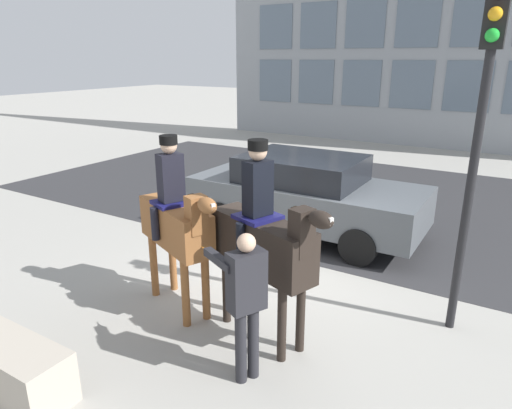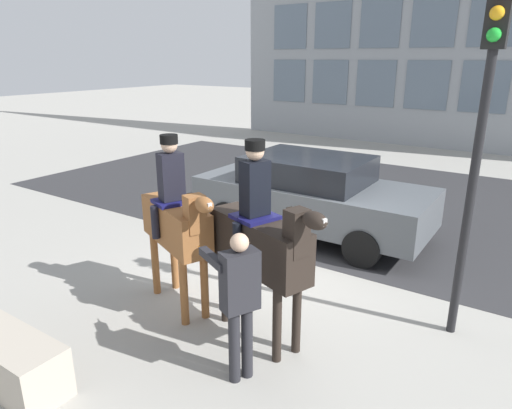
{
  "view_description": "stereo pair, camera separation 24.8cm",
  "coord_description": "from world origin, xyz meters",
  "px_view_note": "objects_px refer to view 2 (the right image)",
  "views": [
    {
      "loc": [
        3.36,
        -6.24,
        3.48
      ],
      "look_at": [
        0.22,
        -1.06,
        1.51
      ],
      "focal_mm": 32.0,
      "sensor_mm": 36.0,
      "label": 1
    },
    {
      "loc": [
        3.57,
        -6.1,
        3.48
      ],
      "look_at": [
        0.22,
        -1.06,
        1.51
      ],
      "focal_mm": 32.0,
      "sensor_mm": 36.0,
      "label": 2
    }
  ],
  "objects_px": {
    "mounted_horse_companion": "(260,240)",
    "traffic_light": "(483,115)",
    "street_car_near_lane": "(311,194)",
    "pedestrian_bystander": "(239,296)",
    "mounted_horse_lead": "(177,221)"
  },
  "relations": [
    {
      "from": "mounted_horse_companion",
      "to": "street_car_near_lane",
      "type": "distance_m",
      "value": 3.85
    },
    {
      "from": "street_car_near_lane",
      "to": "traffic_light",
      "type": "xyz_separation_m",
      "value": [
        3.2,
        -2.15,
        2.01
      ]
    },
    {
      "from": "traffic_light",
      "to": "mounted_horse_companion",
      "type": "bearing_deg",
      "value": -144.06
    },
    {
      "from": "mounted_horse_companion",
      "to": "mounted_horse_lead",
      "type": "bearing_deg",
      "value": -161.0
    },
    {
      "from": "pedestrian_bystander",
      "to": "traffic_light",
      "type": "height_order",
      "value": "traffic_light"
    },
    {
      "from": "traffic_light",
      "to": "mounted_horse_lead",
      "type": "bearing_deg",
      "value": -156.69
    },
    {
      "from": "pedestrian_bystander",
      "to": "mounted_horse_companion",
      "type": "bearing_deg",
      "value": -46.64
    },
    {
      "from": "mounted_horse_lead",
      "to": "mounted_horse_companion",
      "type": "xyz_separation_m",
      "value": [
        1.39,
        -0.01,
        0.02
      ]
    },
    {
      "from": "mounted_horse_lead",
      "to": "traffic_light",
      "type": "distance_m",
      "value": 4.05
    },
    {
      "from": "street_car_near_lane",
      "to": "traffic_light",
      "type": "bearing_deg",
      "value": -33.95
    },
    {
      "from": "mounted_horse_lead",
      "to": "pedestrian_bystander",
      "type": "relative_size",
      "value": 1.42
    },
    {
      "from": "street_car_near_lane",
      "to": "mounted_horse_companion",
      "type": "bearing_deg",
      "value": -72.54
    },
    {
      "from": "mounted_horse_lead",
      "to": "pedestrian_bystander",
      "type": "height_order",
      "value": "mounted_horse_lead"
    },
    {
      "from": "street_car_near_lane",
      "to": "pedestrian_bystander",
      "type": "bearing_deg",
      "value": -72.58
    },
    {
      "from": "mounted_horse_companion",
      "to": "traffic_light",
      "type": "distance_m",
      "value": 2.95
    }
  ]
}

